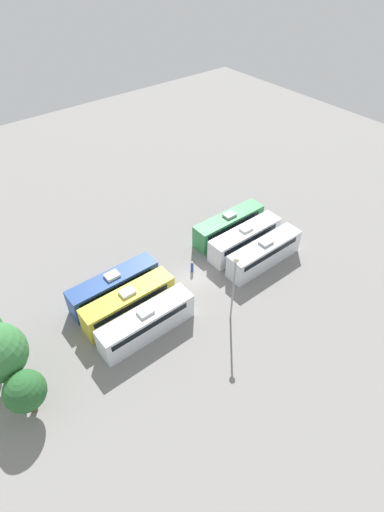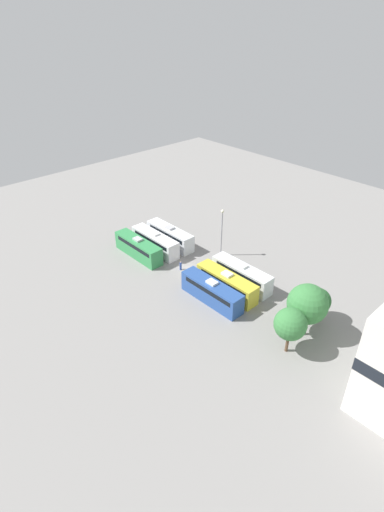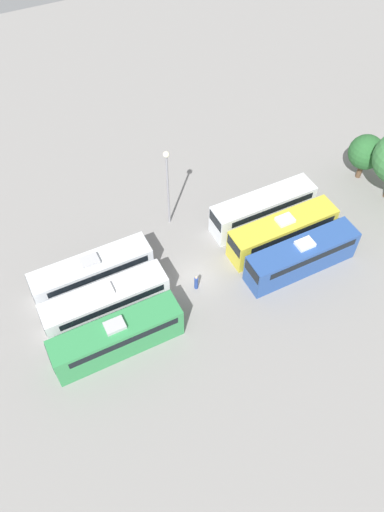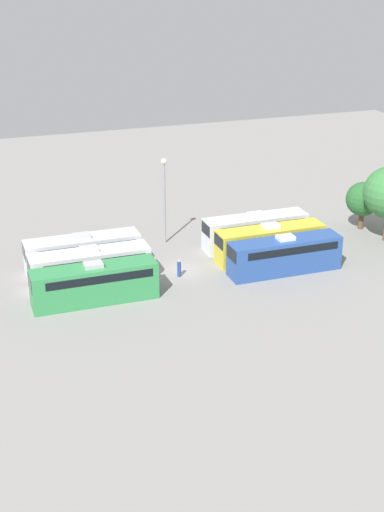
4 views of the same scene
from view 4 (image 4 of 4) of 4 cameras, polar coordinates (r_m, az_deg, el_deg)
The scene contains 10 objects.
ground_plane at distance 67.73m, azimuth -0.78°, elevation -1.22°, with size 120.38×120.38×0.00m, color gray.
bus_0 at distance 68.15m, azimuth -8.71°, elevation 0.31°, with size 2.60×10.87×3.65m.
bus_1 at distance 64.93m, azimuth -8.13°, elevation -0.82°, with size 2.60×10.87×3.65m.
bus_2 at distance 61.72m, azimuth -7.78°, elevation -2.11°, with size 2.60×10.87×3.65m.
bus_3 at distance 73.16m, azimuth 5.11°, elevation 2.10°, with size 2.60×10.87×3.65m.
bus_4 at distance 70.20m, azimuth 6.29°, elevation 1.13°, with size 2.60×10.87×3.65m.
bus_5 at distance 67.49m, azimuth 7.45°, elevation 0.16°, with size 2.60×10.87×3.65m.
worker_person at distance 66.35m, azimuth -1.04°, elevation -1.03°, with size 0.36×0.36×1.67m.
light_pole at distance 72.50m, azimuth -2.23°, elevation 5.49°, with size 0.60×0.60×9.04m.
tree_0 at distance 79.39m, azimuth 13.52°, elevation 4.43°, with size 3.71×3.71×5.27m.
Camera 4 is at (58.56, -19.81, 27.68)m, focal length 50.00 mm.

